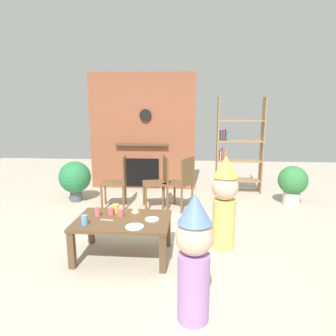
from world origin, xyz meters
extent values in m
plane|color=#BCB29E|center=(0.00, 0.00, 0.00)|extent=(12.00, 12.00, 0.00)
cube|color=#935138|center=(-0.56, 2.60, 1.20)|extent=(2.20, 0.18, 2.40)
cube|color=black|center=(-0.56, 2.50, 0.35)|extent=(0.70, 0.02, 0.60)
cube|color=brown|center=(-0.56, 2.46, 0.95)|extent=(1.10, 0.10, 0.04)
cylinder|color=black|center=(-0.48, 2.48, 1.55)|extent=(0.24, 0.04, 0.24)
cube|color=#9E7A51|center=(0.98, 2.40, 0.95)|extent=(0.02, 0.28, 1.90)
cube|color=#9E7A51|center=(1.86, 2.40, 0.95)|extent=(0.02, 0.28, 1.90)
cube|color=#9E7A51|center=(1.42, 2.40, 0.25)|extent=(0.86, 0.28, 0.02)
cube|color=#9E7A51|center=(1.42, 2.40, 0.65)|extent=(0.86, 0.28, 0.02)
cube|color=#9E7A51|center=(1.42, 2.40, 1.05)|extent=(0.86, 0.28, 0.02)
cube|color=#9E7A51|center=(1.42, 2.40, 1.45)|extent=(0.86, 0.28, 0.02)
cube|color=#B23333|center=(1.04, 2.40, 0.36)|extent=(0.02, 0.20, 0.19)
cube|color=#3359A5|center=(1.08, 2.40, 0.38)|extent=(0.02, 0.20, 0.24)
cube|color=#3F8C4C|center=(1.12, 2.40, 0.36)|extent=(0.03, 0.20, 0.21)
cube|color=gold|center=(1.04, 2.40, 0.76)|extent=(0.03, 0.20, 0.19)
cube|color=#8C4C99|center=(1.09, 2.40, 0.78)|extent=(0.03, 0.20, 0.24)
cube|color=#D87F3F|center=(1.13, 2.40, 0.76)|extent=(0.03, 0.20, 0.20)
cube|color=#4C4C51|center=(1.05, 2.40, 1.16)|extent=(0.04, 0.20, 0.19)
cube|color=#B23333|center=(1.09, 2.40, 1.16)|extent=(0.03, 0.20, 0.20)
cube|color=#3359A5|center=(1.14, 2.40, 1.17)|extent=(0.03, 0.20, 0.22)
cube|color=#3F8C4C|center=(1.18, 2.40, 1.14)|extent=(0.04, 0.20, 0.16)
cube|color=brown|center=(-0.30, -0.42, 0.44)|extent=(1.07, 0.71, 0.04)
cube|color=brown|center=(-0.79, -0.73, 0.21)|extent=(0.07, 0.07, 0.42)
cube|color=brown|center=(0.19, -0.73, 0.21)|extent=(0.07, 0.07, 0.42)
cube|color=brown|center=(-0.79, -0.11, 0.21)|extent=(0.07, 0.07, 0.42)
cube|color=brown|center=(0.19, -0.11, 0.21)|extent=(0.07, 0.07, 0.42)
cylinder|color=#E5666B|center=(-0.62, -0.35, 0.51)|extent=(0.06, 0.06, 0.11)
cylinder|color=#669EE0|center=(-0.68, -0.62, 0.51)|extent=(0.07, 0.07, 0.11)
cylinder|color=#F2CC4C|center=(-0.44, -0.21, 0.51)|extent=(0.08, 0.08, 0.10)
cylinder|color=#E5666B|center=(-0.47, -0.29, 0.50)|extent=(0.07, 0.07, 0.09)
cylinder|color=#E5666B|center=(-0.35, -0.34, 0.50)|extent=(0.06, 0.06, 0.09)
cylinder|color=white|center=(0.03, -0.42, 0.46)|extent=(0.16, 0.16, 0.01)
cylinder|color=white|center=(-0.12, -0.64, 0.46)|extent=(0.20, 0.20, 0.01)
cone|color=#EAC68C|center=(-0.20, -0.19, 0.50)|extent=(0.10, 0.10, 0.09)
cube|color=silver|center=(-0.47, -0.47, 0.46)|extent=(0.15, 0.03, 0.01)
cylinder|color=#B27FCC|center=(0.50, -1.41, 0.29)|extent=(0.26, 0.26, 0.57)
sphere|color=beige|center=(0.50, -1.41, 0.72)|extent=(0.30, 0.30, 0.30)
cone|color=#668CE5|center=(0.50, -1.41, 0.96)|extent=(0.27, 0.27, 0.24)
cylinder|color=#E0CC66|center=(0.87, -0.11, 0.31)|extent=(0.28, 0.28, 0.62)
sphere|color=beige|center=(0.87, -0.11, 0.78)|extent=(0.32, 0.32, 0.32)
cone|color=#F2D14C|center=(0.87, -0.11, 1.03)|extent=(0.29, 0.29, 0.26)
cube|color=brown|center=(-0.85, 1.26, 0.44)|extent=(0.45, 0.45, 0.02)
cube|color=brown|center=(-0.67, 1.28, 0.68)|extent=(0.08, 0.40, 0.45)
cylinder|color=brown|center=(-1.06, 1.42, 0.21)|extent=(0.04, 0.04, 0.43)
cylinder|color=brown|center=(-1.01, 1.06, 0.21)|extent=(0.04, 0.04, 0.43)
cylinder|color=brown|center=(-0.70, 1.46, 0.21)|extent=(0.04, 0.04, 0.43)
cylinder|color=brown|center=(-0.65, 1.10, 0.21)|extent=(0.04, 0.04, 0.43)
cube|color=brown|center=(-0.14, 1.30, 0.44)|extent=(0.49, 0.49, 0.02)
cube|color=brown|center=(0.03, 1.35, 0.68)|extent=(0.13, 0.39, 0.45)
cylinder|color=brown|center=(-0.36, 1.42, 0.21)|extent=(0.04, 0.04, 0.43)
cylinder|color=brown|center=(-0.27, 1.08, 0.21)|extent=(0.04, 0.04, 0.43)
cylinder|color=brown|center=(-0.02, 1.52, 0.21)|extent=(0.04, 0.04, 0.43)
cylinder|color=brown|center=(0.08, 1.17, 0.21)|extent=(0.04, 0.04, 0.43)
cube|color=brown|center=(0.25, 1.30, 0.44)|extent=(0.54, 0.54, 0.02)
cube|color=brown|center=(0.41, 1.21, 0.68)|extent=(0.22, 0.37, 0.45)
cylinder|color=brown|center=(0.18, 1.55, 0.21)|extent=(0.04, 0.04, 0.43)
cylinder|color=brown|center=(0.00, 1.23, 0.21)|extent=(0.04, 0.04, 0.43)
cylinder|color=brown|center=(0.49, 1.37, 0.21)|extent=(0.04, 0.04, 0.43)
cylinder|color=brown|center=(0.32, 1.06, 0.21)|extent=(0.04, 0.04, 0.43)
cylinder|color=beige|center=(2.25, 1.66, 0.12)|extent=(0.29, 0.29, 0.23)
sphere|color=#357F3F|center=(2.25, 1.66, 0.45)|extent=(0.51, 0.51, 0.51)
cylinder|color=#4C5660|center=(-1.65, 1.56, 0.10)|extent=(0.21, 0.21, 0.21)
sphere|color=#287943|center=(-1.65, 1.56, 0.45)|extent=(0.58, 0.58, 0.58)
camera|label=1|loc=(0.47, -3.56, 1.71)|focal=31.69mm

